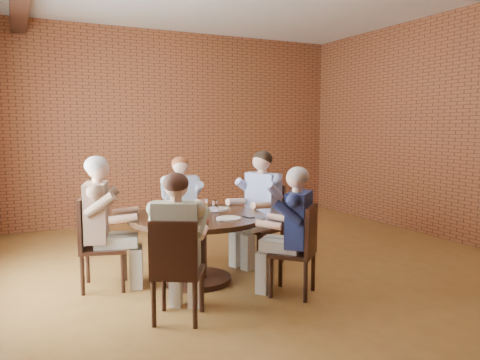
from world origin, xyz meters
name	(u,v)px	position (x,y,z in m)	size (l,w,h in m)	color
floor	(264,271)	(0.00, 0.00, 0.00)	(7.00, 7.00, 0.00)	olive
wall_back	(172,127)	(0.00, 3.50, 1.70)	(7.00, 7.00, 0.00)	brown
wall_right	(462,127)	(3.25, 0.00, 1.70)	(7.00, 7.00, 0.00)	brown
dining_table	(197,235)	(-0.84, 0.00, 0.53)	(1.48, 1.48, 0.75)	black
chair_a	(265,220)	(0.22, 0.40, 0.52)	(0.59, 0.59, 0.98)	black
diner_a	(260,208)	(0.13, 0.36, 0.70)	(0.57, 0.70, 1.40)	#485FBD
chair_b	(180,218)	(-0.67, 1.08, 0.50)	(0.48, 0.48, 0.93)	black
diner_b	(181,208)	(-0.68, 1.00, 0.66)	(0.52, 0.64, 1.32)	#8996AE
chair_c	(94,240)	(-1.89, 0.28, 0.52)	(0.56, 0.56, 0.97)	black
diner_c	(103,223)	(-1.80, 0.26, 0.70)	(0.57, 0.70, 1.40)	brown
chair_d	(176,267)	(-1.39, -0.94, 0.50)	(0.57, 0.57, 0.93)	black
diner_d	(178,247)	(-1.35, -0.87, 0.66)	(0.52, 0.63, 1.31)	#B9A691
chair_e	(301,247)	(-0.05, -0.84, 0.50)	(0.58, 0.58, 0.92)	black
diner_e	(293,232)	(-0.11, -0.78, 0.65)	(0.51, 0.63, 1.31)	#161C3E
plate_a	(218,209)	(-0.51, 0.21, 0.76)	(0.26, 0.26, 0.01)	white
plate_b	(186,208)	(-0.82, 0.40, 0.76)	(0.26, 0.26, 0.01)	white
plate_c	(160,214)	(-1.20, 0.19, 0.76)	(0.26, 0.26, 0.01)	white
plate_d	(229,218)	(-0.62, -0.35, 0.76)	(0.26, 0.26, 0.01)	white
glass_a	(215,207)	(-0.61, 0.03, 0.82)	(0.07, 0.07, 0.14)	white
glass_b	(205,205)	(-0.67, 0.20, 0.82)	(0.07, 0.07, 0.14)	white
glass_c	(170,205)	(-1.04, 0.35, 0.82)	(0.07, 0.07, 0.14)	white
glass_d	(176,210)	(-1.07, 0.05, 0.82)	(0.07, 0.07, 0.14)	white
glass_e	(170,213)	(-1.18, -0.11, 0.82)	(0.07, 0.07, 0.14)	white
glass_f	(205,216)	(-0.91, -0.40, 0.82)	(0.07, 0.07, 0.14)	white
glass_g	(202,211)	(-0.83, -0.13, 0.82)	(0.07, 0.07, 0.14)	white
smartphone	(249,217)	(-0.39, -0.34, 0.75)	(0.07, 0.14, 0.01)	black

